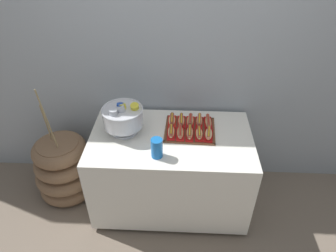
{
  "coord_description": "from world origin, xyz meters",
  "views": [
    {
      "loc": [
        0.07,
        -1.88,
        2.26
      ],
      "look_at": [
        -0.03,
        0.03,
        0.84
      ],
      "focal_mm": 32.1,
      "sensor_mm": 36.0,
      "label": 1
    }
  ],
  "objects_px": {
    "punch_bowl": "(123,117)",
    "cup_stack": "(157,148)",
    "hot_dog_1": "(180,133)",
    "hot_dog_9": "(208,122)",
    "hot_dog_2": "(190,133)",
    "hot_dog_7": "(190,121)",
    "hot_dog_3": "(199,134)",
    "hot_dog_6": "(181,121)",
    "hot_dog_0": "(171,132)",
    "floor_vase": "(64,168)",
    "buffet_table": "(171,169)",
    "serving_tray": "(190,130)",
    "hot_dog_8": "(199,121)",
    "hot_dog_4": "(209,134)",
    "hot_dog_5": "(172,120)"
  },
  "relations": [
    {
      "from": "hot_dog_3",
      "to": "hot_dog_7",
      "type": "xyz_separation_m",
      "value": [
        -0.07,
        0.17,
        0.0
      ]
    },
    {
      "from": "hot_dog_1",
      "to": "hot_dog_9",
      "type": "bearing_deg",
      "value": 34.04
    },
    {
      "from": "buffet_table",
      "to": "cup_stack",
      "type": "height_order",
      "value": "cup_stack"
    },
    {
      "from": "serving_tray",
      "to": "hot_dog_2",
      "type": "xyz_separation_m",
      "value": [
        -0.0,
        -0.08,
        0.03
      ]
    },
    {
      "from": "hot_dog_0",
      "to": "hot_dog_5",
      "type": "xyz_separation_m",
      "value": [
        0.01,
        0.16,
        -0.0
      ]
    },
    {
      "from": "buffet_table",
      "to": "hot_dog_7",
      "type": "height_order",
      "value": "hot_dog_7"
    },
    {
      "from": "hot_dog_7",
      "to": "punch_bowl",
      "type": "distance_m",
      "value": 0.56
    },
    {
      "from": "hot_dog_2",
      "to": "hot_dog_7",
      "type": "bearing_deg",
      "value": 87.78
    },
    {
      "from": "hot_dog_5",
      "to": "hot_dog_9",
      "type": "relative_size",
      "value": 0.92
    },
    {
      "from": "hot_dog_6",
      "to": "hot_dog_8",
      "type": "height_order",
      "value": "hot_dog_8"
    },
    {
      "from": "hot_dog_0",
      "to": "hot_dog_7",
      "type": "bearing_deg",
      "value": 45.51
    },
    {
      "from": "hot_dog_8",
      "to": "hot_dog_9",
      "type": "xyz_separation_m",
      "value": [
        0.07,
        -0.0,
        -0.0
      ]
    },
    {
      "from": "hot_dog_0",
      "to": "hot_dog_8",
      "type": "xyz_separation_m",
      "value": [
        0.23,
        0.16,
        0.0
      ]
    },
    {
      "from": "hot_dog_6",
      "to": "cup_stack",
      "type": "height_order",
      "value": "cup_stack"
    },
    {
      "from": "buffet_table",
      "to": "hot_dog_9",
      "type": "relative_size",
      "value": 7.1
    },
    {
      "from": "hot_dog_4",
      "to": "hot_dog_6",
      "type": "xyz_separation_m",
      "value": [
        -0.22,
        0.17,
        -0.0
      ]
    },
    {
      "from": "serving_tray",
      "to": "punch_bowl",
      "type": "relative_size",
      "value": 1.28
    },
    {
      "from": "hot_dog_6",
      "to": "hot_dog_9",
      "type": "relative_size",
      "value": 0.92
    },
    {
      "from": "floor_vase",
      "to": "hot_dog_1",
      "type": "relative_size",
      "value": 6.63
    },
    {
      "from": "hot_dog_4",
      "to": "hot_dog_5",
      "type": "xyz_separation_m",
      "value": [
        -0.29,
        0.18,
        -0.0
      ]
    },
    {
      "from": "hot_dog_6",
      "to": "hot_dog_8",
      "type": "bearing_deg",
      "value": -2.22
    },
    {
      "from": "punch_bowl",
      "to": "cup_stack",
      "type": "bearing_deg",
      "value": -44.3
    },
    {
      "from": "buffet_table",
      "to": "punch_bowl",
      "type": "bearing_deg",
      "value": 173.21
    },
    {
      "from": "hot_dog_5",
      "to": "hot_dog_6",
      "type": "height_order",
      "value": "hot_dog_5"
    },
    {
      "from": "hot_dog_3",
      "to": "cup_stack",
      "type": "xyz_separation_m",
      "value": [
        -0.32,
        -0.24,
        0.04
      ]
    },
    {
      "from": "buffet_table",
      "to": "punch_bowl",
      "type": "height_order",
      "value": "punch_bowl"
    },
    {
      "from": "serving_tray",
      "to": "hot_dog_6",
      "type": "bearing_deg",
      "value": 130.05
    },
    {
      "from": "hot_dog_4",
      "to": "cup_stack",
      "type": "xyz_separation_m",
      "value": [
        -0.39,
        -0.24,
        0.04
      ]
    },
    {
      "from": "hot_dog_8",
      "to": "hot_dog_5",
      "type": "bearing_deg",
      "value": 177.78
    },
    {
      "from": "hot_dog_2",
      "to": "hot_dog_5",
      "type": "relative_size",
      "value": 1.07
    },
    {
      "from": "buffet_table",
      "to": "serving_tray",
      "type": "bearing_deg",
      "value": 30.41
    },
    {
      "from": "hot_dog_4",
      "to": "hot_dog_7",
      "type": "height_order",
      "value": "hot_dog_7"
    },
    {
      "from": "hot_dog_2",
      "to": "hot_dog_3",
      "type": "height_order",
      "value": "hot_dog_2"
    },
    {
      "from": "cup_stack",
      "to": "serving_tray",
      "type": "bearing_deg",
      "value": 52.93
    },
    {
      "from": "hot_dog_5",
      "to": "hot_dog_9",
      "type": "height_order",
      "value": "same"
    },
    {
      "from": "serving_tray",
      "to": "hot_dog_2",
      "type": "height_order",
      "value": "hot_dog_2"
    },
    {
      "from": "hot_dog_4",
      "to": "cup_stack",
      "type": "distance_m",
      "value": 0.46
    },
    {
      "from": "buffet_table",
      "to": "hot_dog_2",
      "type": "xyz_separation_m",
      "value": [
        0.15,
        0.01,
        0.4
      ]
    },
    {
      "from": "floor_vase",
      "to": "hot_dog_7",
      "type": "relative_size",
      "value": 6.68
    },
    {
      "from": "floor_vase",
      "to": "hot_dog_1",
      "type": "bearing_deg",
      "value": -3.62
    },
    {
      "from": "hot_dog_6",
      "to": "hot_dog_4",
      "type": "bearing_deg",
      "value": -38.47
    },
    {
      "from": "hot_dog_7",
      "to": "punch_bowl",
      "type": "height_order",
      "value": "punch_bowl"
    },
    {
      "from": "hot_dog_0",
      "to": "punch_bowl",
      "type": "xyz_separation_m",
      "value": [
        -0.38,
        0.03,
        0.11
      ]
    },
    {
      "from": "hot_dog_0",
      "to": "hot_dog_6",
      "type": "relative_size",
      "value": 0.99
    },
    {
      "from": "hot_dog_8",
      "to": "punch_bowl",
      "type": "bearing_deg",
      "value": -168.69
    },
    {
      "from": "hot_dog_3",
      "to": "hot_dog_4",
      "type": "bearing_deg",
      "value": -2.22
    },
    {
      "from": "hot_dog_4",
      "to": "hot_dog_6",
      "type": "bearing_deg",
      "value": 141.53
    },
    {
      "from": "hot_dog_6",
      "to": "hot_dog_7",
      "type": "distance_m",
      "value": 0.08
    },
    {
      "from": "floor_vase",
      "to": "hot_dog_7",
      "type": "bearing_deg",
      "value": 4.73
    },
    {
      "from": "hot_dog_0",
      "to": "cup_stack",
      "type": "height_order",
      "value": "cup_stack"
    }
  ]
}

